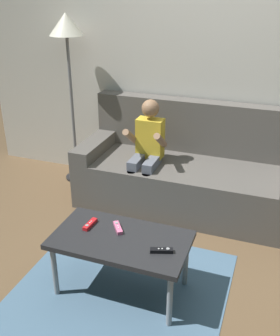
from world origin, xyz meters
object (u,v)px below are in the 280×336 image
at_px(couch, 188,173).
at_px(coffee_table, 121,243).
at_px(game_remote_red_far_corner, 90,224).
at_px(game_remote_black_center, 162,250).
at_px(game_remote_pink_near_edge, 118,228).
at_px(person_seated_on_couch, 147,149).
at_px(floor_lamp, 67,38).

xyz_separation_m(couch, coffee_table, (-0.13, -1.30, 0.07)).
relative_size(coffee_table, game_remote_red_far_corner, 6.24).
bearing_deg(game_remote_black_center, game_remote_pink_near_edge, 158.64).
distance_m(couch, game_remote_black_center, 1.37).
bearing_deg(coffee_table, person_seated_on_couch, 100.75).
height_order(coffee_table, game_remote_black_center, game_remote_black_center).
bearing_deg(person_seated_on_couch, game_remote_black_center, -66.59).
height_order(couch, game_remote_pink_near_edge, couch).
distance_m(couch, coffee_table, 1.31).
xyz_separation_m(game_remote_pink_near_edge, game_remote_red_far_corner, (-0.19, -0.03, 0.00)).
bearing_deg(game_remote_red_far_corner, game_remote_pink_near_edge, 7.94).
distance_m(couch, game_remote_pink_near_edge, 1.24).
xyz_separation_m(couch, game_remote_red_far_corner, (-0.38, -1.24, 0.12)).
relative_size(person_seated_on_couch, floor_lamp, 0.60).
bearing_deg(game_remote_pink_near_edge, couch, 81.27).
bearing_deg(game_remote_red_far_corner, coffee_table, -12.80).
bearing_deg(game_remote_red_far_corner, couch, 73.02).
bearing_deg(coffee_table, game_remote_pink_near_edge, 123.05).
height_order(couch, floor_lamp, floor_lamp).
relative_size(person_seated_on_couch, game_remote_red_far_corner, 7.04).
relative_size(game_remote_pink_near_edge, game_remote_black_center, 0.93).
xyz_separation_m(person_seated_on_couch, game_remote_black_center, (0.50, -1.16, -0.14)).
distance_m(person_seated_on_couch, floor_lamp, 1.28).
xyz_separation_m(person_seated_on_couch, game_remote_pink_near_edge, (0.16, -1.03, -0.14)).
relative_size(coffee_table, floor_lamp, 0.53).
xyz_separation_m(game_remote_black_center, game_remote_red_far_corner, (-0.54, 0.11, 0.00)).
bearing_deg(person_seated_on_couch, floor_lamp, 161.42).
relative_size(couch, game_remote_pink_near_edge, 14.64).
bearing_deg(couch, game_remote_black_center, -83.25).
xyz_separation_m(coffee_table, floor_lamp, (-1.10, 1.41, 1.06)).
bearing_deg(floor_lamp, game_remote_red_far_corner, -57.70).
bearing_deg(couch, game_remote_red_far_corner, -106.98).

